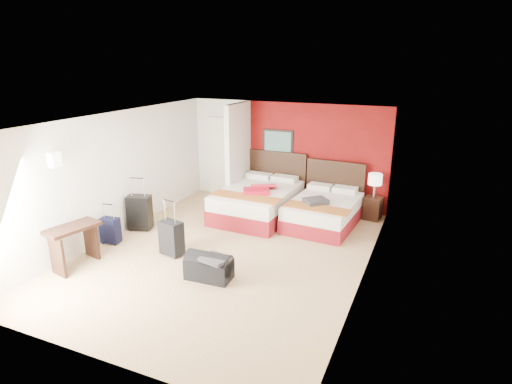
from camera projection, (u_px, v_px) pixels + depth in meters
The scene contains 17 objects.
ground at pixel (227, 253), 7.96m from camera, with size 6.50×6.50×0.00m, color #D2B081.
room_walls at pixel (199, 164), 9.36m from camera, with size 5.02×6.52×2.50m.
red_accent_panel at pixel (315, 156), 10.13m from camera, with size 3.50×0.04×2.50m, color maroon.
partition_wall at pixel (238, 155), 10.25m from camera, with size 0.12×1.20×2.50m, color silver.
entry_door at pixel (223, 157), 11.11m from camera, with size 0.82×0.06×2.05m, color silver.
bed_left at pixel (258, 203), 9.72m from camera, with size 1.53×2.18×0.65m, color white.
bed_right at pixel (323, 213), 9.21m from camera, with size 1.33×1.90×0.57m, color silver.
red_suitcase_open at pixel (260, 189), 9.48m from camera, with size 0.57×0.79×0.10m, color red.
jacket_bundle at pixel (316, 201), 8.89m from camera, with size 0.46×0.37×0.11m, color #3B3B40.
nightstand at pixel (373, 208), 9.57m from camera, with size 0.37×0.37×0.51m, color #311A10.
table_lamp at pixel (375, 186), 9.41m from camera, with size 0.30×0.30×0.54m, color beige.
suitcase_black at pixel (140, 213), 8.95m from camera, with size 0.48×0.30×0.72m, color black.
suitcase_charcoal at pixel (172, 239), 7.79m from camera, with size 0.43×0.26×0.63m, color black.
suitcase_navy at pixel (111, 232), 8.30m from camera, with size 0.36×0.22×0.50m, color black.
duffel_bag at pixel (209, 268), 6.98m from camera, with size 0.75×0.40×0.38m, color black.
jacket_draped at pixel (215, 259), 6.82m from camera, with size 0.43×0.36×0.06m, color #3B3B40.
desk at pixel (75, 246), 7.36m from camera, with size 0.45×0.90×0.75m, color black.
Camera 1 is at (3.38, -6.43, 3.50)m, focal length 29.70 mm.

